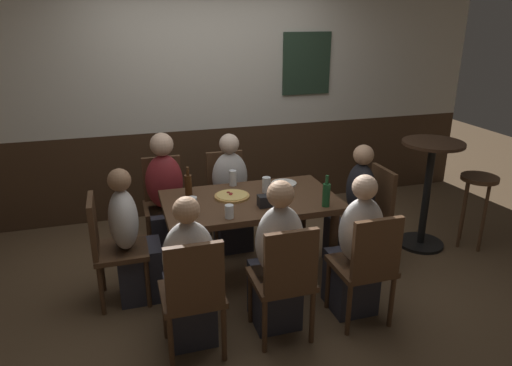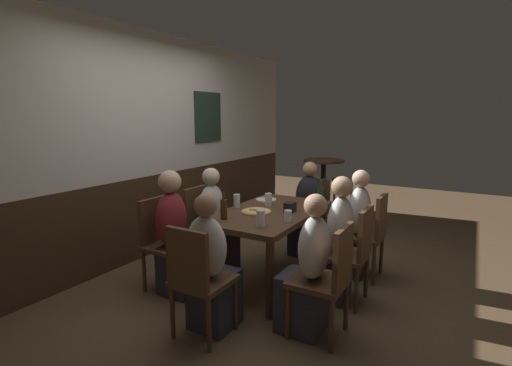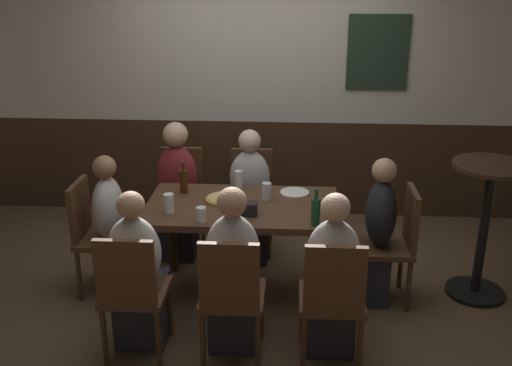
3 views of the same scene
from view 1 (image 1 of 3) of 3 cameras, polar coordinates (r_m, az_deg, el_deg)
ground_plane at (r=4.09m, az=-0.64°, el=-11.60°), size 12.00×12.00×0.00m
wall_back at (r=5.16m, az=-5.82°, el=10.54°), size 6.40×0.13×2.60m
dining_table at (r=3.79m, az=-0.68°, el=-3.28°), size 1.40×0.81×0.74m
chair_mid_far at (r=4.58m, az=-3.53°, el=-1.07°), size 0.40×0.40×0.88m
chair_left_near at (r=3.03m, az=-7.72°, el=-13.08°), size 0.40×0.40×0.88m
chair_left_far at (r=4.50m, az=-11.19°, el=-1.87°), size 0.40×0.40×0.88m
chair_head_east at (r=4.27m, az=13.89°, el=-3.29°), size 0.40×0.40×0.88m
chair_head_west at (r=3.73m, az=-17.49°, el=-7.18°), size 0.40×0.40×0.88m
chair_mid_near at (r=3.16m, az=3.57°, el=-11.41°), size 0.40×0.40×0.88m
chair_right_near at (r=3.40m, az=13.49°, el=-9.55°), size 0.40×0.40×0.88m
person_mid_far at (r=4.45m, az=-3.03°, el=-2.18°), size 0.34×0.37×1.11m
person_left_near at (r=3.19m, az=-8.18°, el=-12.13°), size 0.34×0.37×1.10m
person_left_far at (r=4.35m, az=-10.96°, el=-2.64°), size 0.34×0.37×1.16m
person_head_east at (r=4.21m, az=11.92°, el=-3.99°), size 0.37×0.34×1.11m
person_head_west at (r=3.75m, az=-14.89°, el=-7.52°), size 0.37×0.34×1.09m
person_mid_near at (r=3.31m, az=2.57°, el=-10.29°), size 0.34×0.37×1.14m
person_right_near at (r=3.54m, az=12.13°, el=-8.78°), size 0.34×0.37×1.11m
pizza at (r=3.78m, az=-2.97°, el=-1.60°), size 0.29×0.29×0.03m
tumbler_short at (r=3.88m, az=1.28°, el=-0.30°), size 0.07×0.07×0.13m
beer_glass_half at (r=3.40m, az=-3.31°, el=-3.57°), size 0.07×0.07×0.10m
tumbler_water at (r=3.47m, az=-7.80°, el=-2.97°), size 0.07×0.07×0.14m
highball_clear at (r=4.03m, az=-2.85°, el=0.51°), size 0.06×0.06×0.14m
beer_bottle_green at (r=3.61m, az=8.63°, el=-1.37°), size 0.06×0.06×0.25m
beer_bottle_brown at (r=3.83m, az=-8.32°, el=-0.19°), size 0.06×0.06×0.25m
plate_white_large at (r=4.08m, az=3.45°, el=-0.03°), size 0.22×0.22×0.01m
condiment_caddy at (r=3.59m, az=1.12°, el=-2.22°), size 0.11×0.09×0.09m
side_bar_table at (r=4.67m, az=20.35°, el=-0.36°), size 0.56×0.56×1.05m
bar_stool at (r=4.86m, az=25.58°, el=-0.97°), size 0.34×0.34×0.72m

